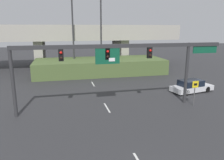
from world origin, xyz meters
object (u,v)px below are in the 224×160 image
object	(u,v)px
speed_limit_sign	(195,89)
parked_sedan_near_right	(191,86)
highway_light_pole_near	(101,10)
signal_gantry	(120,56)
highway_light_pole_far	(72,12)

from	to	relation	value
speed_limit_sign	parked_sedan_near_right	size ratio (longest dim) A/B	0.47
highway_light_pole_near	parked_sedan_near_right	distance (m)	17.65
highway_light_pole_near	signal_gantry	bearing A→B (deg)	-94.79
highway_light_pole_near	parked_sedan_near_right	xyz separation A→B (m)	(7.70, -13.19, -8.85)
signal_gantry	highway_light_pole_near	distance (m)	16.94
parked_sedan_near_right	signal_gantry	bearing A→B (deg)	-172.83
speed_limit_sign	parked_sedan_near_right	bearing A→B (deg)	60.05
highway_light_pole_far	parked_sedan_near_right	distance (m)	20.28
signal_gantry	highway_light_pole_near	xyz separation A→B (m)	(1.36, 16.19, 4.82)
speed_limit_sign	highway_light_pole_near	xyz separation A→B (m)	(-5.39, 17.19, 7.94)
highway_light_pole_near	parked_sedan_near_right	size ratio (longest dim) A/B	3.63
parked_sedan_near_right	speed_limit_sign	bearing A→B (deg)	-131.11
highway_light_pole_near	highway_light_pole_far	world-z (taller)	highway_light_pole_near
speed_limit_sign	highway_light_pole_far	size ratio (longest dim) A/B	0.13
speed_limit_sign	highway_light_pole_near	bearing A→B (deg)	107.41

